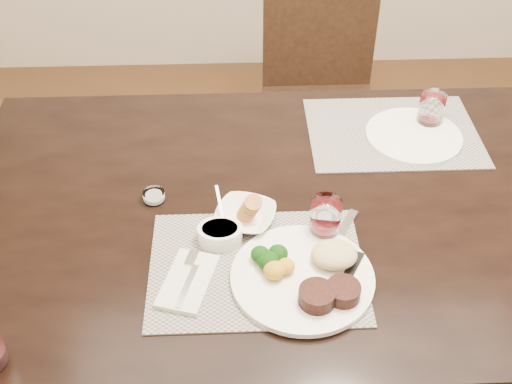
{
  "coord_description": "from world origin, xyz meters",
  "views": [
    {
      "loc": [
        -0.32,
        -1.14,
        1.78
      ],
      "look_at": [
        -0.28,
        -0.03,
        0.82
      ],
      "focal_mm": 45.0,
      "sensor_mm": 36.0,
      "label": 1
    }
  ],
  "objects_px": {
    "steak_knife": "(349,261)",
    "wine_glass_near": "(325,220)",
    "dinner_plate": "(310,275)",
    "cracker_bowl": "(245,216)",
    "far_plate": "(414,136)",
    "chair_far": "(320,85)"
  },
  "relations": [
    {
      "from": "dinner_plate",
      "to": "wine_glass_near",
      "type": "relative_size",
      "value": 3.18
    },
    {
      "from": "steak_knife",
      "to": "far_plate",
      "type": "bearing_deg",
      "value": 90.69
    },
    {
      "from": "dinner_plate",
      "to": "cracker_bowl",
      "type": "relative_size",
      "value": 1.75
    },
    {
      "from": "steak_knife",
      "to": "wine_glass_near",
      "type": "bearing_deg",
      "value": 144.26
    },
    {
      "from": "dinner_plate",
      "to": "wine_glass_near",
      "type": "height_order",
      "value": "wine_glass_near"
    },
    {
      "from": "chair_far",
      "to": "far_plate",
      "type": "xyz_separation_m",
      "value": [
        0.16,
        -0.68,
        0.26
      ]
    },
    {
      "from": "cracker_bowl",
      "to": "wine_glass_near",
      "type": "bearing_deg",
      "value": -14.26
    },
    {
      "from": "wine_glass_near",
      "to": "steak_knife",
      "type": "bearing_deg",
      "value": -64.83
    },
    {
      "from": "cracker_bowl",
      "to": "dinner_plate",
      "type": "bearing_deg",
      "value": -55.03
    },
    {
      "from": "chair_far",
      "to": "steak_knife",
      "type": "bearing_deg",
      "value": -94.23
    },
    {
      "from": "cracker_bowl",
      "to": "far_plate",
      "type": "height_order",
      "value": "cracker_bowl"
    },
    {
      "from": "chair_far",
      "to": "cracker_bowl",
      "type": "relative_size",
      "value": 5.2
    },
    {
      "from": "chair_far",
      "to": "far_plate",
      "type": "height_order",
      "value": "chair_far"
    },
    {
      "from": "steak_knife",
      "to": "far_plate",
      "type": "height_order",
      "value": "steak_knife"
    },
    {
      "from": "dinner_plate",
      "to": "wine_glass_near",
      "type": "distance_m",
      "value": 0.15
    },
    {
      "from": "chair_far",
      "to": "steak_knife",
      "type": "height_order",
      "value": "chair_far"
    },
    {
      "from": "dinner_plate",
      "to": "cracker_bowl",
      "type": "height_order",
      "value": "cracker_bowl"
    },
    {
      "from": "chair_far",
      "to": "cracker_bowl",
      "type": "bearing_deg",
      "value": -107.01
    },
    {
      "from": "dinner_plate",
      "to": "steak_knife",
      "type": "xyz_separation_m",
      "value": [
        0.09,
        0.05,
        -0.01
      ]
    },
    {
      "from": "steak_knife",
      "to": "far_plate",
      "type": "relative_size",
      "value": 0.97
    },
    {
      "from": "steak_knife",
      "to": "wine_glass_near",
      "type": "relative_size",
      "value": 2.63
    },
    {
      "from": "dinner_plate",
      "to": "far_plate",
      "type": "bearing_deg",
      "value": 59.75
    }
  ]
}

